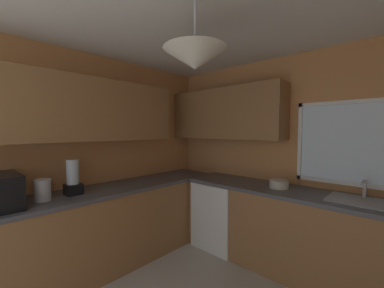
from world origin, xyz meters
TOP-DOWN VIEW (x-y plane):
  - room_shell at (-0.34, 0.44)m, footprint 3.57×3.55m
  - counter_run_left at (-1.41, 0.00)m, footprint 0.65×3.16m
  - counter_run_back at (0.21, 1.40)m, footprint 2.66×0.65m
  - dishwasher at (-0.75, 1.37)m, footprint 0.60×0.60m
  - kettle at (-1.39, -0.58)m, footprint 0.14×0.14m
  - sink_assembly at (0.79, 1.41)m, footprint 0.54×0.40m
  - bowl at (0.02, 1.40)m, footprint 0.21×0.21m
  - blender_appliance at (-1.41, -0.30)m, footprint 0.15×0.15m

SIDE VIEW (x-z plane):
  - dishwasher at x=-0.75m, z-range 0.00..0.87m
  - counter_run_left at x=-1.41m, z-range 0.00..0.91m
  - counter_run_back at x=0.21m, z-range 0.00..0.91m
  - sink_assembly at x=0.79m, z-range 0.83..1.02m
  - bowl at x=0.02m, z-range 0.91..1.00m
  - kettle at x=-1.39m, z-range 0.91..1.11m
  - blender_appliance at x=-1.41m, z-range 0.89..1.25m
  - room_shell at x=-0.34m, z-range 0.42..2.96m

